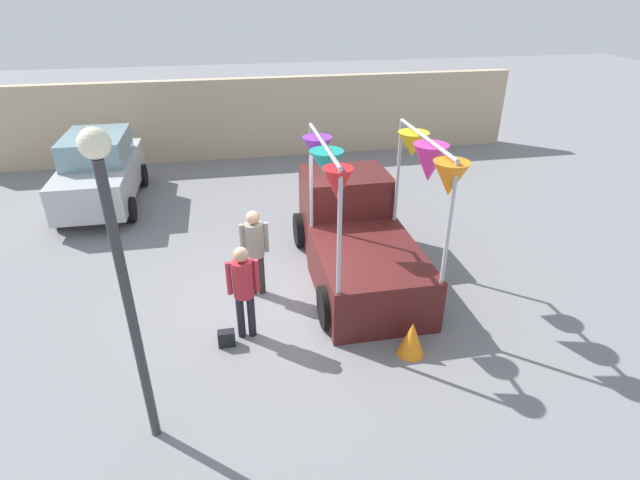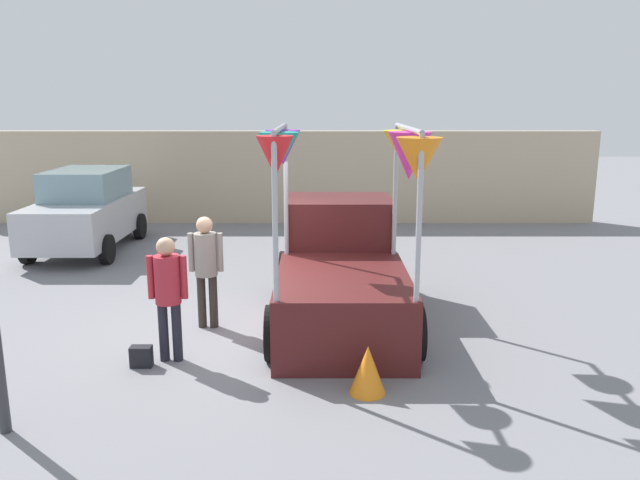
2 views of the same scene
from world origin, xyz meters
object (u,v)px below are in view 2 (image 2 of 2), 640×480
(vendor_truck, at_px, (340,263))
(person_vendor, at_px, (205,261))
(parked_car, at_px, (86,210))
(person_customer, at_px, (167,287))
(handbag, at_px, (140,357))
(folded_kite_bundle_tangerine, at_px, (367,370))

(vendor_truck, bearing_deg, person_vendor, -168.03)
(parked_car, xyz_separation_m, person_customer, (3.41, -6.39, 0.09))
(vendor_truck, relative_size, parked_car, 1.02)
(parked_car, relative_size, person_vendor, 2.30)
(vendor_truck, xyz_separation_m, person_vendor, (-2.07, -0.44, 0.14))
(parked_car, height_order, handbag, parked_car)
(person_customer, bearing_deg, handbag, -150.26)
(person_customer, height_order, handbag, person_customer)
(folded_kite_bundle_tangerine, bearing_deg, handbag, 165.31)
(vendor_truck, relative_size, person_vendor, 2.35)
(folded_kite_bundle_tangerine, bearing_deg, person_customer, 159.44)
(handbag, distance_m, folded_kite_bundle_tangerine, 3.03)
(parked_car, bearing_deg, vendor_truck, -39.07)
(person_vendor, xyz_separation_m, handbag, (-0.63, -1.47, -0.92))
(handbag, bearing_deg, person_customer, 29.74)
(parked_car, height_order, person_vendor, parked_car)
(vendor_truck, distance_m, person_customer, 2.91)
(parked_car, relative_size, folded_kite_bundle_tangerine, 6.67)
(vendor_truck, bearing_deg, folded_kite_bundle_tangerine, -85.04)
(parked_car, distance_m, person_vendor, 6.31)
(parked_car, distance_m, person_customer, 7.24)
(person_customer, xyz_separation_m, handbag, (-0.35, -0.20, -0.89))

